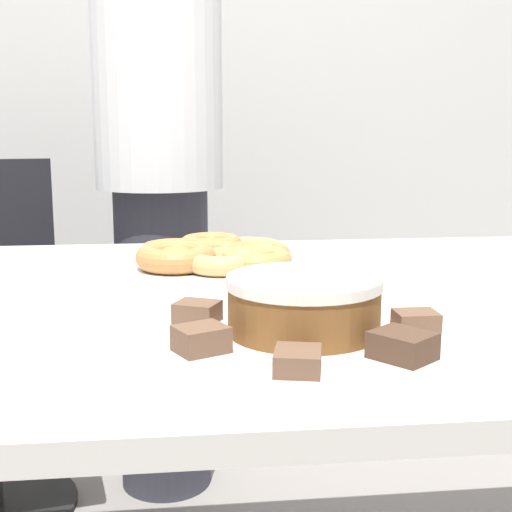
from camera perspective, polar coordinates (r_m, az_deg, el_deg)
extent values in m
cube|color=silver|center=(2.58, -3.86, 17.19)|extent=(8.00, 0.05, 2.60)
cube|color=silver|center=(1.03, 0.82, -3.82)|extent=(1.56, 0.93, 0.03)
cylinder|color=#383842|center=(1.98, -7.39, -6.66)|extent=(0.25, 0.25, 0.83)
cylinder|color=white|center=(1.90, -7.94, 15.42)|extent=(0.33, 0.33, 0.66)
cylinder|color=white|center=(0.81, 3.83, -6.45)|extent=(0.35, 0.35, 0.01)
cylinder|color=white|center=(1.20, -2.56, -0.83)|extent=(0.33, 0.33, 0.01)
cylinder|color=brown|center=(0.80, 3.86, -4.31)|extent=(0.17, 0.17, 0.05)
cylinder|color=white|center=(0.79, 3.88, -2.06)|extent=(0.17, 0.17, 0.01)
cube|color=brown|center=(0.85, -4.72, -4.49)|extent=(0.06, 0.06, 0.02)
cube|color=brown|center=(0.74, -4.42, -6.64)|extent=(0.06, 0.06, 0.03)
cube|color=brown|center=(0.68, 3.36, -8.36)|extent=(0.05, 0.06, 0.02)
cube|color=#513828|center=(0.73, 11.65, -7.03)|extent=(0.07, 0.08, 0.03)
cube|color=brown|center=(0.84, 12.68, -5.02)|extent=(0.05, 0.04, 0.02)
cube|color=#513828|center=(0.92, 7.69, -3.50)|extent=(0.07, 0.07, 0.02)
cube|color=brown|center=(0.92, 0.64, -3.25)|extent=(0.06, 0.06, 0.02)
torus|color=#C68447|center=(1.20, -2.57, 0.14)|extent=(0.11, 0.11, 0.03)
torus|color=#C68447|center=(1.16, -6.42, -0.09)|extent=(0.13, 0.13, 0.04)
torus|color=#E5AD66|center=(1.13, -2.81, -0.47)|extent=(0.11, 0.11, 0.03)
torus|color=#D18E4C|center=(1.14, 0.18, -0.31)|extent=(0.12, 0.12, 0.03)
torus|color=#C68447|center=(1.21, 0.06, 0.22)|extent=(0.11, 0.11, 0.03)
torus|color=#E5AD66|center=(1.26, -0.70, 0.58)|extent=(0.12, 0.12, 0.03)
torus|color=#C68447|center=(1.28, -3.63, 0.88)|extent=(0.11, 0.11, 0.04)
torus|color=#C68447|center=(1.23, -6.44, 0.35)|extent=(0.13, 0.13, 0.03)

